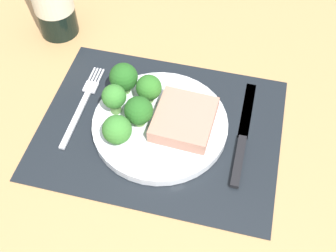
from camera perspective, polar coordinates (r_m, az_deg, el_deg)
The scene contains 11 objects.
ground_plane at distance 76.19cm, azimuth -1.04°, elevation -0.96°, with size 140.00×110.00×3.00cm, color tan.
placemat at distance 74.86cm, azimuth -1.05°, elevation -0.22°, with size 41.73×32.19×0.30cm, color black.
plate at distance 74.10cm, azimuth -1.06°, elevation 0.21°, with size 23.49×23.49×1.60cm, color silver.
steak at distance 72.21cm, azimuth 2.17°, elevation 0.90°, with size 9.78×10.73×2.54cm, color tan.
broccoli_back_left at distance 74.05cm, azimuth -2.58°, elevation 5.10°, with size 4.52×4.52×5.65cm.
broccoli_center at distance 68.83cm, azimuth -6.82°, elevation -0.50°, with size 4.83×4.83×5.75cm.
broccoli_near_steak at distance 72.81cm, azimuth -7.21°, elevation 3.81°, with size 4.22×4.22×5.89cm.
broccoli_near_fork at distance 70.98cm, azimuth -3.94°, elevation 2.03°, with size 4.87×4.87×5.74cm.
broccoli_front_edge at distance 75.84cm, azimuth -5.95°, elevation 6.45°, with size 5.08×5.08×6.09cm.
fork at distance 79.13cm, azimuth -11.35°, elevation 2.83°, with size 2.40×19.20×0.50cm.
knife at distance 73.88cm, azimuth 9.87°, elevation -1.82°, with size 1.80×23.00×0.80cm.
Camera 1 is at (11.95, -42.94, 60.30)cm, focal length 45.65 mm.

